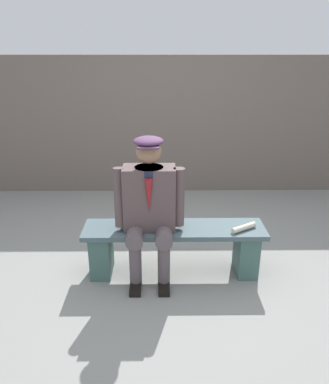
# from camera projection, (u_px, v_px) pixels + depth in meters

# --- Properties ---
(ground_plane) EXTENTS (30.00, 30.00, 0.00)m
(ground_plane) POSITION_uv_depth(u_px,v_px,m) (174.00, 271.00, 3.64)
(ground_plane) COLOR gray
(bench) EXTENTS (1.67, 0.39, 0.48)m
(bench) POSITION_uv_depth(u_px,v_px,m) (174.00, 244.00, 3.53)
(bench) COLOR #43565C
(bench) RESTS_ON ground
(seated_man) EXTENTS (0.63, 0.53, 1.33)m
(seated_man) POSITION_uv_depth(u_px,v_px,m) (149.00, 204.00, 3.32)
(seated_man) COLOR #514041
(seated_man) RESTS_ON ground
(rolled_magazine) EXTENTS (0.25, 0.18, 0.05)m
(rolled_magazine) POSITION_uv_depth(u_px,v_px,m) (244.00, 228.00, 3.40)
(rolled_magazine) COLOR beige
(rolled_magazine) RESTS_ON bench
(stadium_wall) EXTENTS (12.00, 0.24, 1.92)m
(stadium_wall) POSITION_uv_depth(u_px,v_px,m) (169.00, 125.00, 5.41)
(stadium_wall) COLOR #655951
(stadium_wall) RESTS_ON ground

